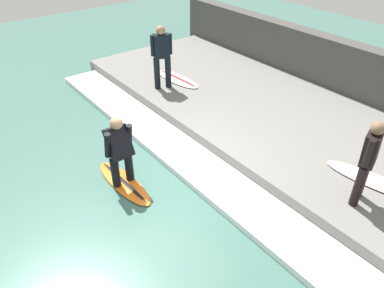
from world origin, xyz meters
name	(u,v)px	position (x,y,z in m)	size (l,w,h in m)	color
ground_plane	(165,184)	(0.00, 0.00, 0.00)	(28.00, 28.00, 0.00)	#426B60
concrete_ledge	(282,122)	(3.55, 0.00, 0.18)	(4.40, 12.67, 0.36)	slate
back_wall	(345,73)	(6.00, 0.00, 0.84)	(0.50, 13.30, 1.68)	#474442
wave_foam_crest	(197,166)	(0.84, 0.00, 0.07)	(1.03, 12.03, 0.14)	white
surfboard_riding	(124,183)	(-0.66, 0.52, 0.03)	(0.55, 1.78, 0.07)	orange
surfer_riding	(119,148)	(-0.66, 0.52, 0.89)	(0.59, 0.50, 1.50)	black
surfer_waiting_near	(368,159)	(2.21, -2.81, 1.26)	(0.52, 0.34, 1.60)	black
surfboard_waiting_near	(375,181)	(2.93, -2.76, 0.39)	(0.83, 1.96, 0.06)	beige
surfer_waiting_far	(162,54)	(2.12, 3.17, 1.34)	(0.55, 0.38, 1.74)	black
surfboard_waiting_far	(178,79)	(2.74, 3.34, 0.40)	(0.64, 1.71, 0.07)	white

